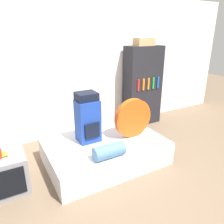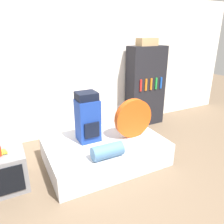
% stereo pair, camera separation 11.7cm
% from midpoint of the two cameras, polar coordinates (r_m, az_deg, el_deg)
% --- Properties ---
extents(ground_plane, '(16.00, 16.00, 0.00)m').
position_cam_midpoint_polar(ground_plane, '(3.03, 1.89, -19.63)').
color(ground_plane, brown).
extents(wall_back, '(8.00, 0.05, 2.60)m').
position_cam_midpoint_polar(wall_back, '(4.17, -11.10, 11.12)').
color(wall_back, white).
rests_on(wall_back, ground_plane).
extents(bed, '(1.77, 1.20, 0.36)m').
position_cam_midpoint_polar(bed, '(3.49, -0.93, -10.07)').
color(bed, silver).
rests_on(bed, ground_plane).
extents(backpack, '(0.32, 0.32, 0.76)m').
position_cam_midpoint_polar(backpack, '(3.29, -5.36, -1.47)').
color(backpack, navy).
rests_on(backpack, bed).
extents(tent_bag, '(0.62, 0.10, 0.62)m').
position_cam_midpoint_polar(tent_bag, '(3.43, 6.53, -1.64)').
color(tent_bag, '#D14C14').
rests_on(tent_bag, bed).
extents(sleeping_roll, '(0.43, 0.19, 0.19)m').
position_cam_midpoint_polar(sleeping_roll, '(2.94, -0.03, -10.15)').
color(sleeping_roll, teal).
rests_on(sleeping_roll, bed).
extents(television, '(0.55, 0.60, 0.50)m').
position_cam_midpoint_polar(television, '(3.25, -25.47, -13.41)').
color(television, gray).
rests_on(television, ground_plane).
extents(banana_bunch, '(0.12, 0.15, 0.04)m').
position_cam_midpoint_polar(banana_bunch, '(3.09, -25.56, -9.32)').
color(banana_bunch, yellow).
rests_on(banana_bunch, television).
extents(bookshelf, '(0.79, 0.38, 1.67)m').
position_cam_midpoint_polar(bookshelf, '(4.74, 9.44, 6.58)').
color(bookshelf, black).
rests_on(bookshelf, ground_plane).
extents(cardboard_box, '(0.39, 0.23, 0.15)m').
position_cam_midpoint_polar(cardboard_box, '(4.58, 9.91, 17.60)').
color(cardboard_box, tan).
rests_on(cardboard_box, bookshelf).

